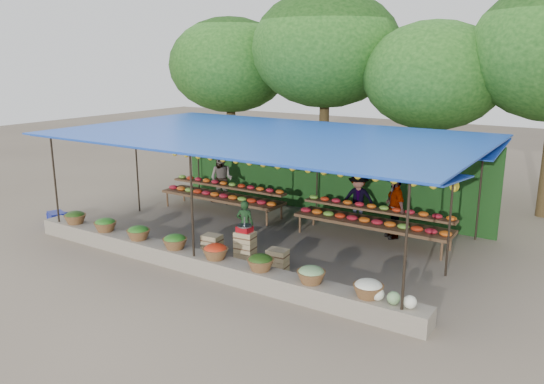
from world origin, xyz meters
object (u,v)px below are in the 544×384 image
Objects in this scene: vendor_seated at (245,224)px; blue_crate_back at (58,217)px; crate_counter at (244,250)px; weighing_scale at (245,228)px; blue_crate_front at (57,218)px.

blue_crate_back is at bearing -6.10° from vendor_seated.
crate_counter is at bearing -6.66° from blue_crate_back.
crate_counter reaches higher than blue_crate_back.
weighing_scale is 1.10m from vendor_seated.
crate_counter is 4.87× the size of blue_crate_back.
crate_counter is at bearing -180.00° from weighing_scale.
vendor_seated is at bearing 34.02° from blue_crate_front.
weighing_scale reaches higher than blue_crate_front.
blue_crate_back is at bearing 151.65° from blue_crate_front.
vendor_seated is (-0.62, 0.88, -0.24)m from weighing_scale.
vendor_seated is at bearing 124.59° from crate_counter.
crate_counter is at bearing 106.48° from vendor_seated.
blue_crate_back is (-6.54, -0.38, -0.71)m from weighing_scale.
weighing_scale is 6.53m from blue_crate_front.
blue_crate_front is (-5.85, -1.33, -0.45)m from vendor_seated.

